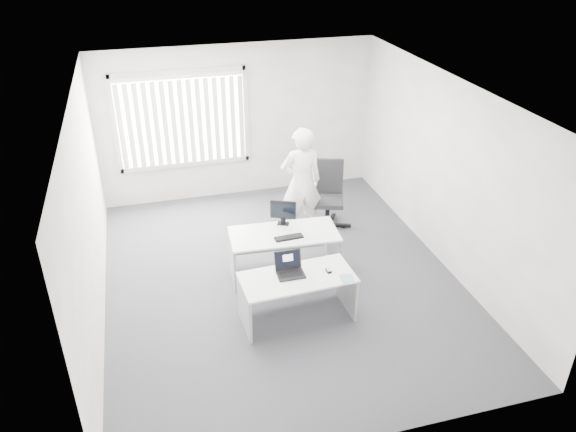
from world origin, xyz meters
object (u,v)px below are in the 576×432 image
object	(u,v)px
desk_far	(284,245)
desk_near	(297,288)
person	(301,183)
monitor	(283,213)
laptop	(291,266)
office_chair	(328,207)

from	to	relation	value
desk_far	desk_near	bearing A→B (deg)	-91.83
person	monitor	distance (m)	1.00
person	monitor	world-z (taller)	person
laptop	desk_near	bearing A→B (deg)	-33.39
monitor	laptop	bearing A→B (deg)	-76.95
desk_far	person	xyz separation A→B (m)	(0.59, 1.11, 0.42)
desk_far	person	world-z (taller)	person
office_chair	desk_near	bearing A→B (deg)	-98.76
desk_far	laptop	world-z (taller)	laptop
desk_near	office_chair	distance (m)	2.54
desk_far	laptop	distance (m)	1.04
office_chair	monitor	world-z (taller)	office_chair
desk_near	desk_far	bearing A→B (deg)	81.77
person	laptop	bearing A→B (deg)	70.11
laptop	monitor	distance (m)	1.27
laptop	office_chair	bearing A→B (deg)	60.91
office_chair	desk_far	bearing A→B (deg)	-112.72
desk_near	desk_far	xyz separation A→B (m)	(0.10, 1.03, 0.03)
office_chair	person	xyz separation A→B (m)	(-0.50, -0.10, 0.57)
desk_near	laptop	distance (m)	0.33
desk_near	monitor	size ratio (longest dim) A/B	3.93
desk_near	laptop	xyz separation A→B (m)	(-0.07, 0.05, 0.32)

